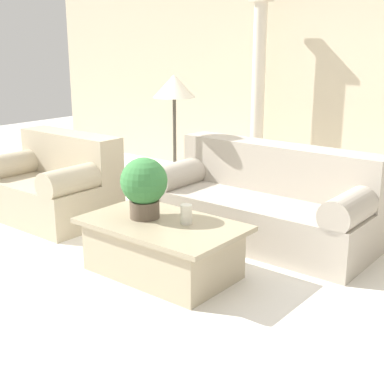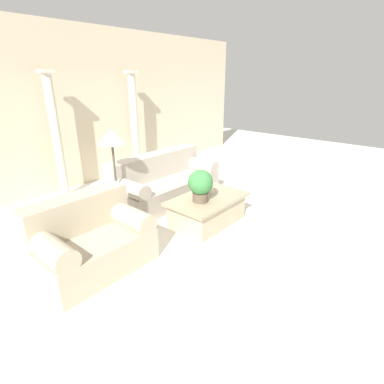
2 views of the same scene
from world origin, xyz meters
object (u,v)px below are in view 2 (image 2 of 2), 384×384
loveseat (90,239)px  coffee_table (207,210)px  floor_lamp (112,142)px  potted_plant (200,184)px  sofa_long (164,183)px

loveseat → coffee_table: loveseat is taller
floor_lamp → potted_plant: bearing=-59.9°
loveseat → coffee_table: size_ratio=1.02×
coffee_table → floor_lamp: floor_lamp is taller
sofa_long → coffee_table: (-0.22, -1.22, -0.13)m
coffee_table → potted_plant: bearing=-179.5°
loveseat → floor_lamp: (0.99, 0.79, 0.94)m
floor_lamp → sofa_long: bearing=2.1°
sofa_long → floor_lamp: (-1.09, -0.04, 0.95)m
sofa_long → floor_lamp: 1.45m
coffee_table → sofa_long: bearing=79.8°
coffee_table → potted_plant: 0.53m
sofa_long → potted_plant: potted_plant is taller
coffee_table → potted_plant: size_ratio=2.61×
sofa_long → loveseat: same height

